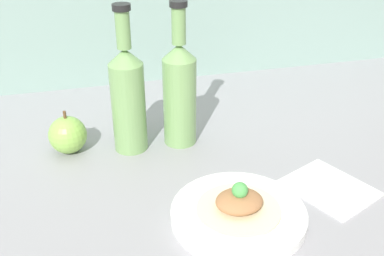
{
  "coord_description": "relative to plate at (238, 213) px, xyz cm",
  "views": [
    {
      "loc": [
        -17.59,
        -69.65,
        50.24
      ],
      "look_at": [
        1.28,
        1.01,
        10.87
      ],
      "focal_mm": 42.0,
      "sensor_mm": 36.0,
      "label": 1
    }
  ],
  "objects": [
    {
      "name": "ground_plane",
      "position": [
        -5.65,
        13.31,
        -3.2
      ],
      "size": [
        180.0,
        110.0,
        4.0
      ],
      "primitive_type": "cube",
      "color": "gray"
    },
    {
      "name": "plate",
      "position": [
        0.0,
        0.0,
        0.0
      ],
      "size": [
        23.18,
        23.18,
        2.25
      ],
      "color": "white",
      "rests_on": "ground_plane"
    },
    {
      "name": "plated_food",
      "position": [
        0.0,
        0.0,
        2.2
      ],
      "size": [
        14.41,
        14.41,
        5.52
      ],
      "color": "beige",
      "rests_on": "plate"
    },
    {
      "name": "cider_bottle_left",
      "position": [
        -14.24,
        28.65,
        11.01
      ],
      "size": [
        7.14,
        7.14,
        31.07
      ],
      "color": "#729E5B",
      "rests_on": "ground_plane"
    },
    {
      "name": "cider_bottle_right",
      "position": [
        -3.27,
        28.65,
        11.01
      ],
      "size": [
        7.14,
        7.14,
        31.07
      ],
      "color": "#729E5B",
      "rests_on": "ground_plane"
    },
    {
      "name": "apple",
      "position": [
        -27.3,
        30.49,
        2.82
      ],
      "size": [
        8.02,
        8.02,
        9.56
      ],
      "color": "#84B74C",
      "rests_on": "ground_plane"
    },
    {
      "name": "napkin",
      "position": [
        19.64,
        3.77,
        -0.8
      ],
      "size": [
        17.65,
        18.98,
        0.8
      ],
      "color": "white",
      "rests_on": "ground_plane"
    }
  ]
}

